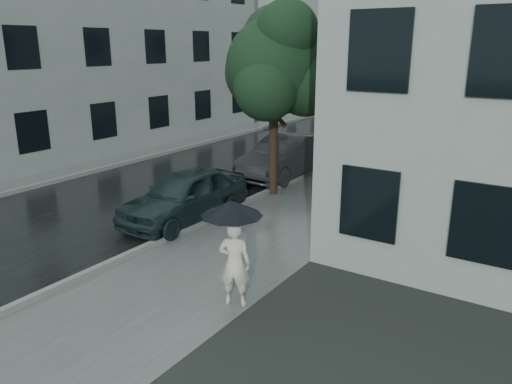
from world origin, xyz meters
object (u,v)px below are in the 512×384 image
Objects in this scene: lamp_post at (353,97)px; car_far at (286,156)px; pedestrian at (235,264)px; car_near at (185,195)px; street_tree at (276,65)px.

car_far is at bearing -128.25° from lamp_post.
pedestrian is 0.40× the size of car_near.
lamp_post is 8.77m from car_near.
street_tree reaches higher than car_near.
car_far is (0.00, 5.62, 0.05)m from car_near.
street_tree is 1.45× the size of car_near.
pedestrian is 8.09m from street_tree.
car_near is at bearing -59.70° from pedestrian.
car_far is at bearing -87.12° from pedestrian.
lamp_post is at bearing 65.68° from car_far.
lamp_post reaches higher than pedestrian.
lamp_post is (0.60, 4.82, -1.33)m from street_tree.
lamp_post is 1.16× the size of car_near.
car_near is at bearing -88.62° from car_far.
pedestrian is 0.34× the size of lamp_post.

